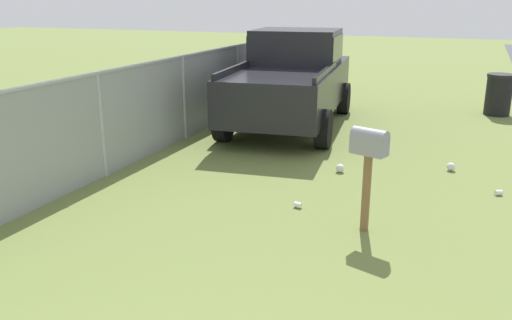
% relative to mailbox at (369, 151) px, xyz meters
% --- Properties ---
extents(mailbox, '(0.33, 0.48, 1.31)m').
position_rel_mailbox_xyz_m(mailbox, '(0.00, 0.00, 0.00)').
color(mailbox, brown).
rests_on(mailbox, ground).
extents(pickup_truck, '(5.27, 2.74, 2.09)m').
position_rel_mailbox_xyz_m(pickup_truck, '(5.19, 2.71, 0.07)').
color(pickup_truck, black).
rests_on(pickup_truck, ground).
extents(trash_bin, '(0.63, 0.63, 1.01)m').
position_rel_mailbox_xyz_m(trash_bin, '(8.05, -1.66, -0.52)').
color(trash_bin, black).
rests_on(trash_bin, ground).
extents(fence_section, '(15.81, 0.07, 1.70)m').
position_rel_mailbox_xyz_m(fence_section, '(3.13, 4.31, -0.11)').
color(fence_section, '#9EA3A8').
rests_on(fence_section, ground).
extents(litter_bag_by_mailbox, '(0.14, 0.14, 0.14)m').
position_rel_mailbox_xyz_m(litter_bag_by_mailbox, '(2.15, 0.83, -0.96)').
color(litter_bag_by_mailbox, silver).
rests_on(litter_bag_by_mailbox, ground).
extents(litter_bag_far_scatter, '(0.14, 0.14, 0.14)m').
position_rel_mailbox_xyz_m(litter_bag_far_scatter, '(2.92, -0.87, -0.96)').
color(litter_bag_far_scatter, silver).
rests_on(litter_bag_far_scatter, ground).
extents(litter_cup_midfield_b, '(0.12, 0.13, 0.08)m').
position_rel_mailbox_xyz_m(litter_cup_midfield_b, '(1.97, -1.58, -0.99)').
color(litter_cup_midfield_b, white).
rests_on(litter_cup_midfield_b, ground).
extents(litter_cup_midfield_a, '(0.10, 0.11, 0.08)m').
position_rel_mailbox_xyz_m(litter_cup_midfield_a, '(0.39, 0.99, -0.99)').
color(litter_cup_midfield_a, white).
rests_on(litter_cup_midfield_a, ground).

